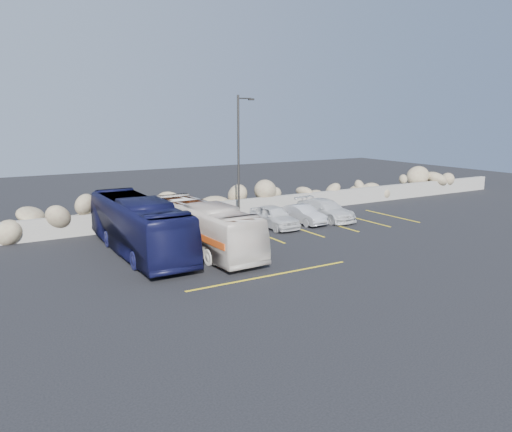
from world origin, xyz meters
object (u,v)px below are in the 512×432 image
vintage_bus (203,227)px  car_a (274,217)px  lamppost (239,157)px  car_c (325,210)px  tour_coach (139,226)px  car_b (303,214)px

vintage_bus → car_a: bearing=22.5°
lamppost → car_c: bearing=-11.2°
lamppost → tour_coach: bearing=-158.6°
vintage_bus → car_c: 10.68m
lamppost → car_b: bearing=-19.0°
tour_coach → car_a: 9.14m
car_a → car_b: bearing=1.1°
vintage_bus → tour_coach: bearing=153.4°
car_b → car_a: bearing=177.0°
car_c → vintage_bus: bearing=-168.2°
tour_coach → car_c: tour_coach is taller
car_b → tour_coach: bearing=-176.5°
tour_coach → lamppost: bearing=21.4°
vintage_bus → car_b: size_ratio=2.53×
car_a → tour_coach: bearing=-170.8°
tour_coach → car_b: size_ratio=2.85×
lamppost → car_b: lamppost is taller
lamppost → car_a: 4.21m
vintage_bus → car_a: 6.70m
car_b → car_c: car_c is taller
tour_coach → car_c: 13.29m
lamppost → tour_coach: lamppost is taller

